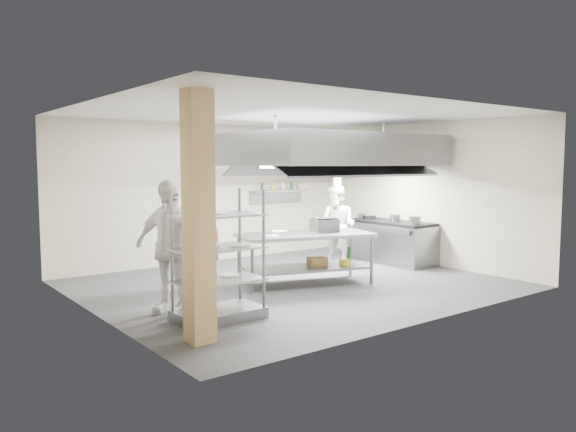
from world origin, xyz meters
TOP-DOWN VIEW (x-y plane):
  - floor at (0.00, 0.00)m, footprint 7.00×7.00m
  - ceiling at (0.00, 0.00)m, footprint 7.00×7.00m
  - wall_back at (0.00, 3.00)m, footprint 7.00×0.00m
  - wall_left at (-3.50, 0.00)m, footprint 0.00×6.00m
  - wall_right at (3.50, 0.00)m, footprint 0.00×6.00m
  - column at (-2.90, -1.90)m, footprint 0.30×0.30m
  - exhaust_hood at (1.30, 0.40)m, footprint 4.00×2.50m
  - hood_strip_a at (0.40, 0.40)m, footprint 1.60×0.12m
  - hood_strip_b at (2.20, 0.40)m, footprint 1.60×0.12m
  - wall_shelf at (1.80, 2.84)m, footprint 1.50×0.28m
  - island at (0.16, -0.13)m, footprint 2.55×1.63m
  - island_worktop at (0.16, -0.13)m, footprint 2.55×1.63m
  - island_undershelf at (0.16, -0.13)m, footprint 2.34×1.48m
  - pass_rack at (-2.22, -1.19)m, footprint 1.20×0.71m
  - cooking_range at (3.08, 0.50)m, footprint 0.80×2.00m
  - range_top at (3.08, 0.50)m, footprint 0.78×1.96m
  - chef_head at (-1.55, 0.59)m, footprint 0.49×0.71m
  - chef_line at (1.84, 0.86)m, footprint 0.84×0.96m
  - chef_plating at (-2.60, -0.45)m, footprint 0.95×1.21m
  - griddle at (0.67, -0.07)m, footprint 0.51×0.44m
  - wicker_basket at (0.40, -0.19)m, footprint 0.38×0.30m
  - stockpot at (3.01, 0.31)m, footprint 0.23×0.23m
  - plate_stack at (-2.22, -1.19)m, footprint 0.28×0.28m

SIDE VIEW (x-z plane):
  - floor at x=0.00m, z-range 0.00..0.00m
  - island_undershelf at x=0.16m, z-range 0.28..0.32m
  - wicker_basket at x=0.40m, z-range 0.32..0.46m
  - cooking_range at x=3.08m, z-range 0.00..0.84m
  - island at x=0.16m, z-range 0.00..0.91m
  - plate_stack at x=-2.22m, z-range 0.55..0.60m
  - chef_line at x=1.84m, z-range 0.00..1.69m
  - range_top at x=3.08m, z-range 0.84..0.90m
  - island_worktop at x=0.16m, z-range 0.85..0.91m
  - pass_rack at x=-2.22m, z-range 0.00..1.79m
  - chef_head at x=-1.55m, z-range 0.00..1.86m
  - chef_plating at x=-2.60m, z-range 0.00..1.92m
  - stockpot at x=3.01m, z-range 0.90..1.06m
  - griddle at x=0.67m, z-range 0.91..1.13m
  - wall_back at x=0.00m, z-range -2.00..5.00m
  - wall_left at x=-3.50m, z-range -1.50..4.50m
  - wall_right at x=3.50m, z-range -1.50..4.50m
  - column at x=-2.90m, z-range 0.00..3.00m
  - wall_shelf at x=1.80m, z-range 1.48..1.52m
  - hood_strip_a at x=0.40m, z-range 2.06..2.10m
  - hood_strip_b at x=2.20m, z-range 2.06..2.10m
  - exhaust_hood at x=1.30m, z-range 2.10..2.70m
  - ceiling at x=0.00m, z-range 3.00..3.00m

